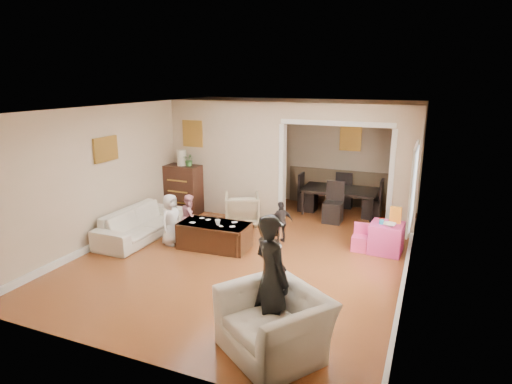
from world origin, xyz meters
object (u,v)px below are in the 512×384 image
at_px(coffee_table, 215,236).
at_px(child_kneel_b, 190,216).
at_px(armchair_front, 274,323).
at_px(child_toddler, 281,222).
at_px(dresser, 183,189).
at_px(table_lamp, 182,158).
at_px(cyan_cup, 381,222).
at_px(adult_person, 272,278).
at_px(armchair_back, 242,209).
at_px(play_table, 386,238).
at_px(coffee_cup, 218,222).
at_px(dining_table, 339,202).
at_px(child_kneel_a, 171,219).
at_px(sofa, 141,224).

distance_m(coffee_table, child_kneel_b, 0.79).
bearing_deg(armchair_front, coffee_table, 164.53).
bearing_deg(child_toddler, child_kneel_b, -29.16).
relative_size(dresser, child_toddler, 1.40).
xyz_separation_m(table_lamp, child_toddler, (2.75, -0.90, -0.91)).
bearing_deg(armchair_front, cyan_cup, 112.59).
xyz_separation_m(table_lamp, adult_person, (3.69, -3.96, -0.52)).
xyz_separation_m(armchair_back, adult_person, (2.08, -3.76, 0.46)).
height_order(armchair_front, child_kneel_b, child_kneel_b).
distance_m(table_lamp, play_table, 4.83).
distance_m(armchair_back, coffee_table, 1.45).
relative_size(coffee_cup, adult_person, 0.06).
bearing_deg(cyan_cup, coffee_cup, -159.97).
distance_m(armchair_front, adult_person, 0.51).
height_order(armchair_back, table_lamp, table_lamp).
distance_m(dresser, dining_table, 3.65).
xyz_separation_m(armchair_front, cyan_cup, (0.75, 3.51, 0.21)).
xyz_separation_m(dining_table, child_kneel_a, (-2.56, -3.10, 0.19)).
bearing_deg(play_table, child_toddler, -172.23).
relative_size(child_kneel_b, child_toddler, 1.09).
height_order(cyan_cup, child_kneel_a, child_kneel_a).
bearing_deg(child_kneel_a, child_toddler, -58.23).
xyz_separation_m(play_table, dining_table, (-1.27, 1.94, 0.03)).
relative_size(sofa, cyan_cup, 25.13).
distance_m(coffee_table, play_table, 3.15).
bearing_deg(armchair_back, coffee_cup, 72.08).
bearing_deg(child_toddler, coffee_cup, -3.48).
bearing_deg(dresser, armchair_back, -7.25).
xyz_separation_m(sofa, child_kneel_b, (0.90, 0.39, 0.15)).
relative_size(sofa, dining_table, 1.17).
height_order(coffee_table, child_toddler, child_toddler).
bearing_deg(table_lamp, play_table, -7.78).
relative_size(sofa, child_toddler, 2.47).
distance_m(child_kneel_a, child_kneel_b, 0.48).
height_order(armchair_back, coffee_table, armchair_back).
distance_m(coffee_table, child_kneel_a, 0.90).
xyz_separation_m(sofa, child_kneel_a, (0.75, -0.06, 0.20)).
bearing_deg(dining_table, coffee_cup, -119.23).
distance_m(play_table, dining_table, 2.32).
xyz_separation_m(play_table, adult_person, (-0.98, -3.32, 0.53)).
xyz_separation_m(armchair_front, dining_table, (-0.42, 5.50, -0.07)).
bearing_deg(dining_table, cyan_cup, -60.55).
bearing_deg(child_kneel_a, dining_table, -33.07).
height_order(sofa, dining_table, dining_table).
bearing_deg(cyan_cup, coffee_table, -161.51).
bearing_deg(dresser, child_kneel_b, -53.66).
relative_size(sofa, armchair_front, 1.76).
bearing_deg(child_kneel_a, coffee_table, -73.57).
bearing_deg(play_table, table_lamp, 172.22).
relative_size(dresser, child_kneel_b, 1.29).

